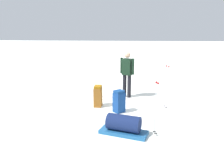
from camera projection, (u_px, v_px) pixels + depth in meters
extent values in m
plane|color=white|center=(112.00, 104.00, 7.91)|extent=(80.00, 80.00, 0.00)
cylinder|color=black|center=(125.00, 86.00, 8.66)|extent=(0.14, 0.14, 0.85)
cylinder|color=black|center=(129.00, 86.00, 8.56)|extent=(0.14, 0.14, 0.85)
cube|color=black|center=(127.00, 67.00, 8.44)|extent=(0.35, 0.40, 0.60)
cylinder|color=black|center=(122.00, 65.00, 8.56)|extent=(0.09, 0.09, 0.58)
cylinder|color=black|center=(133.00, 67.00, 8.31)|extent=(0.09, 0.09, 0.58)
sphere|color=tan|center=(127.00, 55.00, 8.34)|extent=(0.22, 0.22, 0.22)
cube|color=silver|center=(120.00, 98.00, 8.58)|extent=(0.41, 1.75, 0.02)
cube|color=black|center=(120.00, 97.00, 8.58)|extent=(0.09, 0.15, 0.03)
cube|color=silver|center=(119.00, 98.00, 8.49)|extent=(0.41, 1.75, 0.02)
cube|color=black|center=(119.00, 98.00, 8.48)|extent=(0.09, 0.15, 0.03)
cube|color=navy|center=(119.00, 102.00, 7.07)|extent=(0.41, 0.41, 0.61)
cube|color=navy|center=(119.00, 92.00, 6.99)|extent=(0.37, 0.37, 0.08)
cube|color=brown|center=(98.00, 97.00, 7.59)|extent=(0.36, 0.26, 0.63)
cube|color=#87560E|center=(98.00, 87.00, 7.51)|extent=(0.32, 0.23, 0.08)
cylinder|color=#BAADBF|center=(165.00, 88.00, 7.37)|extent=(0.02, 0.02, 1.35)
sphere|color=#A51919|center=(167.00, 66.00, 7.21)|extent=(0.05, 0.05, 0.05)
cylinder|color=black|center=(164.00, 106.00, 7.52)|extent=(0.07, 0.07, 0.01)
cylinder|color=#BAADBF|center=(168.00, 89.00, 7.23)|extent=(0.02, 0.02, 1.35)
sphere|color=#A51919|center=(169.00, 67.00, 7.06)|extent=(0.05, 0.05, 0.05)
cylinder|color=black|center=(166.00, 107.00, 7.37)|extent=(0.07, 0.07, 0.01)
cylinder|color=#B5BDBF|center=(155.00, 109.00, 5.52)|extent=(0.02, 0.02, 1.27)
sphere|color=#A51919|center=(156.00, 82.00, 5.36)|extent=(0.05, 0.05, 0.05)
cylinder|color=black|center=(154.00, 131.00, 5.65)|extent=(0.07, 0.07, 0.01)
cylinder|color=#B5BDBF|center=(157.00, 111.00, 5.41)|extent=(0.02, 0.02, 1.27)
sphere|color=#A51919|center=(158.00, 83.00, 5.26)|extent=(0.05, 0.05, 0.05)
cylinder|color=black|center=(156.00, 133.00, 5.55)|extent=(0.07, 0.07, 0.01)
cube|color=#1D568B|center=(124.00, 132.00, 5.65)|extent=(0.76, 1.25, 0.09)
cylinder|color=#121F48|center=(124.00, 123.00, 5.59)|extent=(0.62, 0.90, 0.40)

